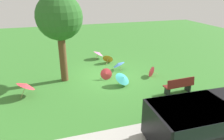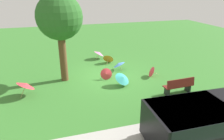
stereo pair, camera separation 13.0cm
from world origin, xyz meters
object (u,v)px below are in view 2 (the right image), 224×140
van_dark (208,120)px  shade_tree (60,18)px  parasol_orange_0 (108,58)px  parasol_red_0 (106,74)px  parasol_blue_0 (119,64)px  parasol_red_1 (151,72)px  park_bench (179,86)px  parasol_red_2 (26,85)px  parasol_pink_0 (99,53)px  parasol_teal_0 (123,78)px

van_dark → shade_tree: shade_tree is taller
parasol_orange_0 → parasol_red_0: bearing=71.9°
van_dark → parasol_blue_0: 7.58m
van_dark → parasol_red_1: size_ratio=6.34×
park_bench → parasol_red_2: size_ratio=1.35×
shade_tree → park_bench: bearing=147.6°
shade_tree → parasol_red_0: 4.13m
parasol_blue_0 → parasol_red_1: parasol_blue_0 is taller
parasol_blue_0 → parasol_pink_0: 2.84m
parasol_red_0 → parasol_orange_0: parasol_orange_0 is taller
parasol_red_1 → parasol_red_2: 7.20m
shade_tree → parasol_blue_0: bearing=-170.6°
parasol_pink_0 → parasol_red_1: bearing=117.5°
parasol_teal_0 → parasol_orange_0: 3.96m
parasol_teal_0 → parasol_blue_0: bearing=-102.6°
park_bench → parasol_pink_0: park_bench is taller
parasol_orange_0 → parasol_red_2: (5.33, 3.69, 0.27)m
park_bench → shade_tree: bearing=-32.4°
parasol_pink_0 → parasol_orange_0: (-0.42, 1.14, -0.10)m
van_dark → parasol_red_0: bearing=-72.6°
shade_tree → parasol_orange_0: shade_tree is taller
parasol_pink_0 → parasol_red_1: parasol_pink_0 is taller
parasol_blue_0 → parasol_teal_0: parasol_teal_0 is taller
parasol_red_1 → parasol_red_2: (7.18, 0.48, 0.29)m
parasol_red_1 → parasol_pink_0: bearing=-62.5°
parasol_red_0 → parasol_pink_0: bearing=-97.2°
parasol_blue_0 → parasol_red_1: 2.25m
shade_tree → parasol_orange_0: 5.18m
parasol_blue_0 → parasol_red_0: (1.19, 1.21, -0.10)m
van_dark → parasol_red_1: (-0.78, -5.93, -0.58)m
parasol_red_0 → parasol_teal_0: size_ratio=0.66×
van_dark → park_bench: (-1.13, -3.43, -0.45)m
shade_tree → parasol_teal_0: 4.76m
parasol_red_0 → parasol_red_2: 4.50m
park_bench → parasol_orange_0: bearing=-69.0°
parasol_blue_0 → parasol_teal_0: bearing=77.4°
park_bench → parasol_red_1: bearing=-82.1°
parasol_blue_0 → parasol_teal_0: size_ratio=0.98×
shade_tree → parasol_red_0: bearing=165.7°
parasol_blue_0 → parasol_red_2: size_ratio=0.94×
van_dark → parasol_orange_0: size_ratio=5.01×
van_dark → park_bench: 3.64m
parasol_red_1 → shade_tree: bearing=-10.9°
parasol_red_0 → parasol_red_1: parasol_red_0 is taller
parasol_blue_0 → parasol_pink_0: size_ratio=1.31×
parasol_blue_0 → parasol_orange_0: size_ratio=1.23×
van_dark → parasol_pink_0: 10.40m
shade_tree → parasol_red_0: (-2.40, 0.61, -3.31)m
van_dark → shade_tree: bearing=-57.7°
parasol_pink_0 → parasol_red_2: 6.89m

